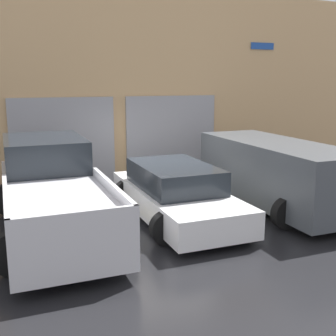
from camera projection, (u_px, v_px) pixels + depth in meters
ground_plane at (160, 206)px, 10.78m from camera, size 28.00×28.00×0.00m
shophouse_building at (122, 87)px, 13.18m from camera, size 17.78×0.68×5.93m
pickup_truck at (52, 190)px, 8.95m from camera, size 2.46×5.55×1.84m
sedan_white at (175, 193)px, 9.71m from camera, size 2.23×4.49×1.26m
sedan_side at (276, 172)px, 10.60m from camera, size 2.27×4.93×1.65m
parking_stripe_left at (119, 225)px, 9.30m from camera, size 0.12×2.20×0.01m
parking_stripe_centre at (227, 211)px, 10.29m from camera, size 0.12×2.20×0.01m
parking_stripe_right at (316, 200)px, 11.27m from camera, size 0.12×2.20×0.01m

